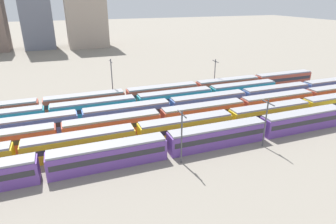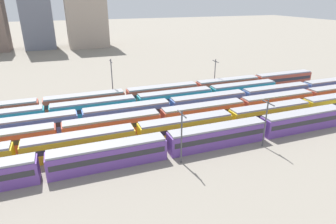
# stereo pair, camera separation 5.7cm
# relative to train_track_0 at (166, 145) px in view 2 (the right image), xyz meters

# --- Properties ---
(ground_plane) EXTENTS (600.00, 600.00, 0.00)m
(ground_plane) POSITION_rel_train_track_0_xyz_m (-22.20, 13.00, -1.90)
(ground_plane) COLOR gray
(train_track_0) EXTENTS (74.70, 3.06, 3.75)m
(train_track_0) POSITION_rel_train_track_0_xyz_m (0.00, 0.00, 0.00)
(train_track_0) COLOR #6B429E
(train_track_0) RESTS_ON ground_plane
(train_track_1) EXTENTS (112.50, 3.06, 3.75)m
(train_track_1) POSITION_rel_train_track_0_xyz_m (15.19, 5.20, 0.00)
(train_track_1) COLOR yellow
(train_track_1) RESTS_ON ground_plane
(train_track_2) EXTENTS (112.50, 3.06, 3.75)m
(train_track_2) POSITION_rel_train_track_0_xyz_m (21.43, 10.40, 0.00)
(train_track_2) COLOR #BC4C38
(train_track_2) RESTS_ON ground_plane
(train_track_3) EXTENTS (112.50, 3.06, 3.75)m
(train_track_3) POSITION_rel_train_track_0_xyz_m (25.41, 15.60, 0.00)
(train_track_3) COLOR #4C70BC
(train_track_3) RESTS_ON ground_plane
(train_track_4) EXTENTS (74.70, 3.06, 3.75)m
(train_track_4) POSITION_rel_train_track_0_xyz_m (0.38, 20.80, 0.00)
(train_track_4) COLOR teal
(train_track_4) RESTS_ON ground_plane
(train_track_5) EXTENTS (93.60, 3.06, 3.75)m
(train_track_5) POSITION_rel_train_track_0_xyz_m (8.49, 26.00, 0.00)
(train_track_5) COLOR #BC4C38
(train_track_5) RESTS_ON ground_plane
(catenary_pole_0) EXTENTS (0.24, 3.20, 8.88)m
(catenary_pole_0) POSITION_rel_train_track_0_xyz_m (1.36, -2.98, 3.07)
(catenary_pole_0) COLOR #4C4C51
(catenary_pole_0) RESTS_ON ground_plane
(catenary_pole_1) EXTENTS (0.24, 3.20, 8.68)m
(catenary_pole_1) POSITION_rel_train_track_0_xyz_m (24.86, 28.94, 2.96)
(catenary_pole_1) COLOR #4C4C51
(catenary_pole_1) RESTS_ON ground_plane
(catenary_pole_2) EXTENTS (0.24, 3.20, 8.67)m
(catenary_pole_2) POSITION_rel_train_track_0_xyz_m (16.86, -3.03, 2.96)
(catenary_pole_2) COLOR #4C4C51
(catenary_pole_2) RESTS_ON ground_plane
(catenary_pole_3) EXTENTS (0.24, 3.20, 10.78)m
(catenary_pole_3) POSITION_rel_train_track_0_xyz_m (-3.44, 28.79, 4.05)
(catenary_pole_3) COLOR #4C4C51
(catenary_pole_3) RESTS_ON ground_plane
(distant_building_2) EXTENTS (14.34, 12.30, 46.03)m
(distant_building_2) POSITION_rel_train_track_0_xyz_m (-22.86, 121.01, 21.11)
(distant_building_2) COLOR slate
(distant_building_2) RESTS_ON ground_plane
(distant_building_3) EXTENTS (19.61, 19.83, 36.48)m
(distant_building_3) POSITION_rel_train_track_0_xyz_m (0.34, 121.01, 16.34)
(distant_building_3) COLOR #A89989
(distant_building_3) RESTS_ON ground_plane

